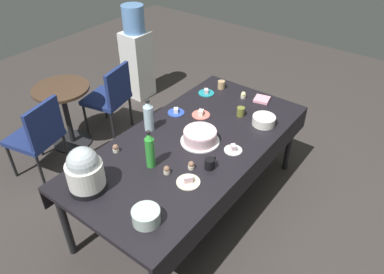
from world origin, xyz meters
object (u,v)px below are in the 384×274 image
(coffee_mug_tan, at_px, (221,85))
(soda_bottle_water, at_px, (149,116))
(frosted_layer_cake, at_px, (200,136))
(maroon_chair_left, at_px, (38,134))
(maroon_chair_right, at_px, (111,95))
(dessert_plate_teal, at_px, (206,92))
(coffee_mug_olive, at_px, (241,111))
(dessert_plate_white, at_px, (233,149))
(round_cafe_table, at_px, (65,105))
(ceramic_snack_bowl, at_px, (264,120))
(water_cooler, at_px, (137,55))
(dessert_plate_cobalt, at_px, (176,112))
(dessert_plate_coral, at_px, (201,114))
(cupcake_cocoa, at_px, (116,148))
(coffee_mug_black, at_px, (210,163))
(glass_salad_bowl, at_px, (146,216))
(cupcake_rose, at_px, (191,165))
(cupcake_berry, at_px, (243,95))
(cupcake_lemon, at_px, (167,170))
(potluck_table, at_px, (192,148))
(dessert_plate_cream, at_px, (188,181))
(slow_cooker, at_px, (85,171))
(soda_bottle_lime_soda, at_px, (150,150))

(coffee_mug_tan, bearing_deg, soda_bottle_water, 174.89)
(frosted_layer_cake, height_order, maroon_chair_left, frosted_layer_cake)
(maroon_chair_right, bearing_deg, dessert_plate_teal, -74.02)
(coffee_mug_olive, bearing_deg, dessert_plate_white, -155.34)
(round_cafe_table, bearing_deg, ceramic_snack_bowl, -72.63)
(maroon_chair_right, relative_size, water_cooler, 0.69)
(maroon_chair_left, bearing_deg, dessert_plate_cobalt, -53.88)
(ceramic_snack_bowl, relative_size, dessert_plate_coral, 1.22)
(round_cafe_table, bearing_deg, cupcake_cocoa, -107.99)
(coffee_mug_black, bearing_deg, coffee_mug_olive, 14.06)
(coffee_mug_tan, bearing_deg, ceramic_snack_bowl, -116.16)
(glass_salad_bowl, bearing_deg, cupcake_rose, 7.92)
(dessert_plate_teal, relative_size, coffee_mug_olive, 1.43)
(glass_salad_bowl, distance_m, cupcake_rose, 0.59)
(glass_salad_bowl, distance_m, coffee_mug_black, 0.67)
(glass_salad_bowl, distance_m, cupcake_cocoa, 0.79)
(dessert_plate_teal, xyz_separation_m, coffee_mug_black, (-0.91, -0.68, 0.03))
(ceramic_snack_bowl, height_order, soda_bottle_water, soda_bottle_water)
(dessert_plate_cobalt, distance_m, coffee_mug_black, 0.83)
(cupcake_rose, bearing_deg, coffee_mug_olive, 5.69)
(cupcake_berry, bearing_deg, cupcake_lemon, -174.85)
(potluck_table, relative_size, maroon_chair_left, 2.59)
(dessert_plate_teal, distance_m, coffee_mug_tan, 0.20)
(frosted_layer_cake, bearing_deg, cupcake_cocoa, 138.14)
(glass_salad_bowl, distance_m, dessert_plate_cream, 0.45)
(cupcake_berry, relative_size, water_cooler, 0.05)
(slow_cooker, xyz_separation_m, ceramic_snack_bowl, (1.47, -0.61, -0.12))
(ceramic_snack_bowl, distance_m, dessert_plate_cobalt, 0.80)
(cupcake_lemon, relative_size, coffee_mug_tan, 0.61)
(ceramic_snack_bowl, bearing_deg, glass_salad_bowl, 177.30)
(cupcake_cocoa, bearing_deg, cupcake_berry, -15.53)
(coffee_mug_olive, bearing_deg, soda_bottle_water, 142.47)
(potluck_table, xyz_separation_m, slow_cooker, (-0.88, 0.26, 0.22))
(potluck_table, xyz_separation_m, maroon_chair_left, (-0.53, 1.48, -0.20))
(water_cooler, bearing_deg, dessert_plate_coral, -117.34)
(cupcake_cocoa, relative_size, maroon_chair_right, 0.08)
(glass_salad_bowl, relative_size, dessert_plate_cream, 1.06)
(slow_cooker, distance_m, soda_bottle_water, 0.81)
(frosted_layer_cake, height_order, dessert_plate_cobalt, frosted_layer_cake)
(water_cooler, bearing_deg, maroon_chair_left, -168.03)
(coffee_mug_olive, distance_m, round_cafe_table, 1.95)
(ceramic_snack_bowl, distance_m, dessert_plate_coral, 0.57)
(cupcake_cocoa, bearing_deg, ceramic_snack_bowl, -35.39)
(ceramic_snack_bowl, distance_m, soda_bottle_lime_soda, 1.11)
(dessert_plate_cream, bearing_deg, round_cafe_table, 79.82)
(slow_cooker, xyz_separation_m, dessert_plate_coral, (1.25, -0.08, -0.15))
(glass_salad_bowl, bearing_deg, soda_bottle_lime_soda, 39.16)
(cupcake_berry, distance_m, maroon_chair_left, 2.05)
(dessert_plate_cream, relative_size, dessert_plate_white, 1.19)
(dessert_plate_cobalt, relative_size, cupcake_rose, 2.30)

